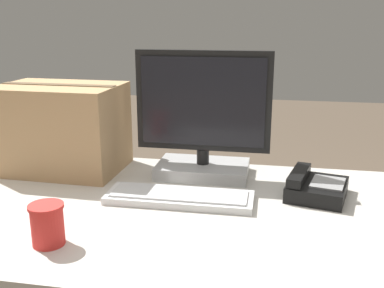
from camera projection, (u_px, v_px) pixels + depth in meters
monitor at (203, 126)px, 1.57m from camera, size 0.47×0.20×0.44m
keyboard at (179, 197)px, 1.39m from camera, size 0.46×0.15×0.03m
desk_phone at (315, 187)px, 1.42m from camera, size 0.21×0.23×0.08m
paper_cup_right at (47, 224)px, 1.11m from camera, size 0.09×0.09×0.11m
cardboard_box at (62, 128)px, 1.65m from camera, size 0.44×0.32×0.32m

